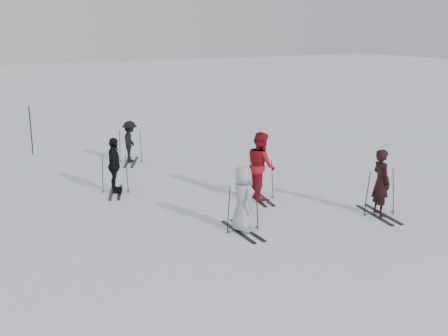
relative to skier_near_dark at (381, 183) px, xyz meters
name	(u,v)px	position (x,y,z in m)	size (l,w,h in m)	color
ground	(242,212)	(-3.02, 1.99, -0.88)	(120.00, 120.00, 0.00)	silver
skier_near_dark	(381,183)	(0.00, 0.00, 0.00)	(0.64, 0.42, 1.76)	black
skier_red	(261,166)	(-1.96, 2.72, 0.09)	(0.94, 0.73, 1.94)	maroon
skier_grey	(243,200)	(-3.76, 0.74, -0.07)	(0.79, 0.51, 1.61)	#A1A6AA
skier_uphill_left	(114,166)	(-5.39, 5.37, -0.05)	(0.97, 0.40, 1.65)	black
skier_uphill_far	(130,142)	(-3.65, 8.74, -0.13)	(0.97, 0.56, 1.50)	black
skis_near_dark	(380,192)	(0.00, 0.00, -0.24)	(0.93, 1.76, 1.28)	black
skis_red	(261,180)	(-1.96, 2.72, -0.29)	(0.85, 1.60, 1.17)	black
skis_grey	(243,207)	(-3.76, 0.74, -0.25)	(0.92, 1.73, 1.26)	black
skis_uphill_left	(115,174)	(-5.39, 5.37, -0.29)	(0.85, 1.60, 1.17)	black
skis_uphill_far	(130,146)	(-3.65, 8.74, -0.26)	(0.90, 1.70, 1.24)	black
piste_marker	(31,131)	(-6.52, 11.74, 0.07)	(0.04, 0.04, 1.90)	black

